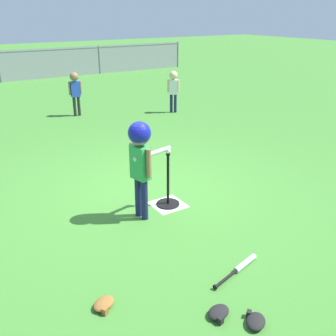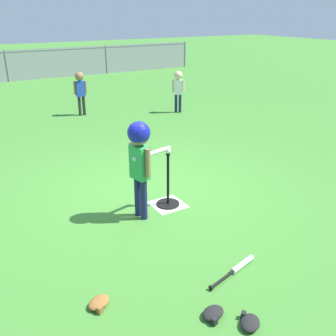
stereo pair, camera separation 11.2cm
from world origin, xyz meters
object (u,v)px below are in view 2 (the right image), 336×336
(glove_by_plate, at_px, (99,303))
(glove_tossed_aside, at_px, (213,313))
(spare_bat_silver, at_px, (238,267))
(fielder_near_right, at_px, (178,86))
(glove_near_bats, at_px, (250,323))
(batting_tee, at_px, (168,197))
(baseball_on_tee, at_px, (168,151))
(batter_child, at_px, (140,151))
(fielder_deep_right, at_px, (80,88))

(glove_by_plate, height_order, glove_tossed_aside, same)
(spare_bat_silver, bearing_deg, fielder_near_right, 62.66)
(glove_near_bats, bearing_deg, batting_tee, 76.15)
(baseball_on_tee, relative_size, glove_tossed_aside, 0.29)
(glove_tossed_aside, bearing_deg, fielder_near_right, 59.70)
(baseball_on_tee, xyz_separation_m, glove_by_plate, (-1.56, -1.36, -0.76))
(batting_tee, height_order, glove_tossed_aside, batting_tee)
(batter_child, xyz_separation_m, glove_by_plate, (-1.10, -1.25, -0.88))
(fielder_deep_right, height_order, glove_near_bats, fielder_deep_right)
(baseball_on_tee, height_order, batter_child, batter_child)
(fielder_deep_right, height_order, spare_bat_silver, fielder_deep_right)
(glove_by_plate, bearing_deg, fielder_deep_right, 71.53)
(batter_child, height_order, fielder_near_right, batter_child)
(spare_bat_silver, distance_m, glove_near_bats, 0.77)
(glove_tossed_aside, bearing_deg, glove_by_plate, 141.31)
(glove_by_plate, bearing_deg, fielder_near_right, 51.63)
(batter_child, bearing_deg, glove_by_plate, -131.16)
(batting_tee, distance_m, glove_near_bats, 2.32)
(fielder_near_right, bearing_deg, baseball_on_tee, -124.20)
(fielder_deep_right, bearing_deg, glove_by_plate, -108.47)
(fielder_deep_right, relative_size, glove_near_bats, 4.03)
(batter_child, distance_m, spare_bat_silver, 1.78)
(batting_tee, xyz_separation_m, fielder_near_right, (2.95, 4.34, 0.56))
(spare_bat_silver, relative_size, glove_tossed_aside, 2.78)
(baseball_on_tee, height_order, glove_tossed_aside, baseball_on_tee)
(batting_tee, relative_size, glove_by_plate, 2.82)
(batting_tee, height_order, fielder_deep_right, fielder_deep_right)
(fielder_near_right, xyz_separation_m, glove_tossed_aside, (-3.70, -6.34, -0.66))
(batter_child, relative_size, glove_near_bats, 4.71)
(batting_tee, relative_size, baseball_on_tee, 10.20)
(fielder_near_right, bearing_deg, fielder_deep_right, 155.59)
(batting_tee, distance_m, fielder_deep_right, 5.44)
(baseball_on_tee, bearing_deg, batting_tee, 0.00)
(baseball_on_tee, distance_m, glove_tossed_aside, 2.27)
(spare_bat_silver, bearing_deg, baseball_on_tee, 85.47)
(fielder_near_right, xyz_separation_m, glove_near_bats, (-3.50, -6.59, -0.66))
(fielder_deep_right, bearing_deg, spare_bat_silver, -96.64)
(batting_tee, xyz_separation_m, glove_near_bats, (-0.55, -2.25, -0.09))
(batter_child, relative_size, spare_bat_silver, 1.84)
(glove_tossed_aside, bearing_deg, spare_bat_silver, 31.81)
(baseball_on_tee, height_order, glove_by_plate, baseball_on_tee)
(fielder_near_right, relative_size, spare_bat_silver, 1.54)
(batting_tee, relative_size, fielder_deep_right, 0.69)
(fielder_near_right, distance_m, glove_by_plate, 7.29)
(batting_tee, distance_m, batter_child, 0.92)
(glove_near_bats, bearing_deg, fielder_deep_right, 80.75)
(fielder_deep_right, height_order, glove_by_plate, fielder_deep_right)
(fielder_deep_right, distance_m, spare_bat_silver, 7.06)
(baseball_on_tee, bearing_deg, glove_tossed_aside, -110.68)
(batting_tee, xyz_separation_m, glove_by_plate, (-1.56, -1.36, -0.09))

